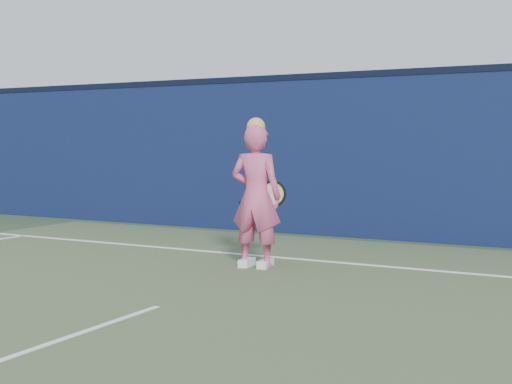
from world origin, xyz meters
The scene contains 6 objects.
ground centered at (0.00, 0.00, 0.00)m, with size 80.00×80.00×0.00m, color #31462B.
backstop_wall centered at (0.00, 6.50, 1.25)m, with size 24.00×0.40×2.50m, color #0E1E3E.
wall_cap centered at (0.00, 6.50, 2.55)m, with size 24.00×0.42×0.10m, color black.
player centered at (-0.18, 3.26, 0.86)m, with size 0.67×0.48×1.79m.
racket centered at (-0.21, 3.69, 0.85)m, with size 0.64×0.17×0.34m.
court_lines centered at (0.00, -0.33, 0.01)m, with size 11.00×12.04×0.01m.
Camera 1 is at (3.80, -4.21, 1.51)m, focal length 50.00 mm.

